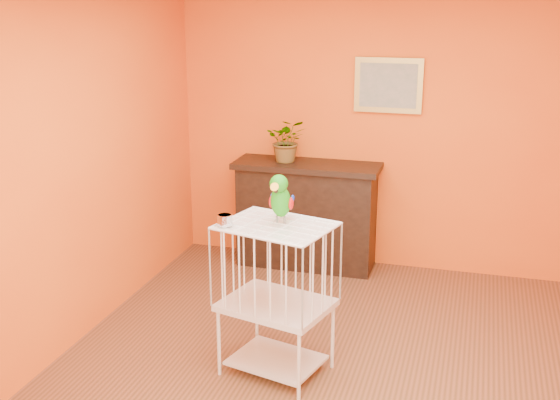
% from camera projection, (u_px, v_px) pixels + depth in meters
% --- Properties ---
extents(ground, '(4.50, 4.50, 0.00)m').
position_uv_depth(ground, '(333.00, 379.00, 4.84)').
color(ground, brown).
rests_on(ground, ground).
extents(room_shell, '(4.50, 4.50, 4.50)m').
position_uv_depth(room_shell, '(339.00, 156.00, 4.39)').
color(room_shell, orange).
rests_on(room_shell, ground).
extents(console_cabinet, '(1.38, 0.50, 1.02)m').
position_uv_depth(console_cabinet, '(306.00, 215.00, 6.73)').
color(console_cabinet, black).
rests_on(console_cabinet, ground).
extents(potted_plant, '(0.45, 0.48, 0.32)m').
position_uv_depth(potted_plant, '(287.00, 146.00, 6.58)').
color(potted_plant, '#26722D').
rests_on(potted_plant, console_cabinet).
extents(framed_picture, '(0.62, 0.04, 0.50)m').
position_uv_depth(framed_picture, '(388.00, 85.00, 6.38)').
color(framed_picture, '#A98A3C').
rests_on(framed_picture, room_shell).
extents(birdcage, '(0.82, 0.70, 1.09)m').
position_uv_depth(birdcage, '(276.00, 297.00, 4.79)').
color(birdcage, silver).
rests_on(birdcage, ground).
extents(feed_cup, '(0.10, 0.10, 0.07)m').
position_uv_depth(feed_cup, '(225.00, 220.00, 4.61)').
color(feed_cup, silver).
rests_on(feed_cup, birdcage).
extents(parrot, '(0.17, 0.31, 0.34)m').
position_uv_depth(parrot, '(281.00, 198.00, 4.63)').
color(parrot, '#59544C').
rests_on(parrot, birdcage).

